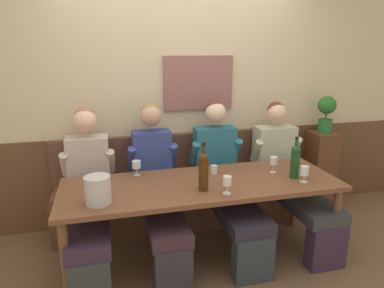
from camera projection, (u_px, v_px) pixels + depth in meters
The scene contains 20 objects.
ground_plane at pixel (207, 270), 2.94m from camera, with size 6.80×6.80×0.02m, color brown.
room_wall_back at pixel (179, 89), 3.57m from camera, with size 6.80×0.12×2.80m.
wood_wainscot_panel at pixel (181, 175), 3.78m from camera, with size 6.80×0.03×0.94m, color brown.
wall_bench at pixel (185, 199), 3.63m from camera, with size 2.63×0.42×0.94m.
dining_table at pixel (202, 191), 2.94m from camera, with size 2.33×0.79×0.72m.
person_center_right_seat at pixel (89, 188), 3.01m from camera, with size 0.49×1.20×1.29m.
person_right_seat at pixel (157, 182), 3.14m from camera, with size 0.47×1.20×1.31m.
person_center_left_seat at pixel (225, 177), 3.29m from camera, with size 0.52×1.20×1.31m.
person_left_seat at pixel (288, 172), 3.45m from camera, with size 0.53×1.20×1.27m.
ice_bucket at pixel (98, 190), 2.50m from camera, with size 0.19×0.19×0.21m, color #BBB6C0.
wine_bottle_amber_mid at pixel (295, 160), 2.98m from camera, with size 0.08×0.08×0.37m.
wine_bottle_green_tall at pixel (204, 170), 2.71m from camera, with size 0.08×0.08×0.39m.
wine_glass_left_end at pixel (136, 165), 3.05m from camera, with size 0.08×0.08×0.13m.
wine_glass_center_front at pixel (227, 181), 2.67m from camera, with size 0.07×0.07×0.14m.
wine_glass_near_bucket at pixel (305, 172), 2.90m from camera, with size 0.07×0.07×0.14m.
wine_glass_mid_left at pixel (274, 161), 3.12m from camera, with size 0.07×0.07×0.15m.
water_tumbler_left at pixel (214, 170), 3.10m from camera, with size 0.06×0.06×0.08m, color silver.
water_tumbler_center at pixel (295, 161), 3.32m from camera, with size 0.06×0.06×0.09m, color silver.
corner_pedestal at pixel (320, 170), 4.00m from camera, with size 0.28×0.28×0.89m, color brown.
potted_plant at pixel (326, 111), 3.82m from camera, with size 0.20×0.20×0.41m.
Camera 1 is at (-0.75, -2.43, 1.83)m, focal length 32.42 mm.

